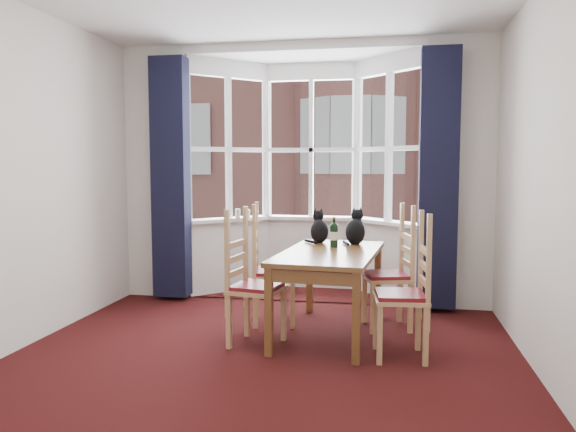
% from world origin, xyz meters
% --- Properties ---
extents(floor, '(4.50, 4.50, 0.00)m').
position_xyz_m(floor, '(0.00, 0.00, 0.00)').
color(floor, black).
rests_on(floor, ground).
extents(wall_right, '(0.00, 4.50, 4.50)m').
position_xyz_m(wall_right, '(2.00, 0.00, 1.40)').
color(wall_right, silver).
rests_on(wall_right, floor).
extents(wall_near, '(4.00, 0.00, 4.00)m').
position_xyz_m(wall_near, '(0.00, -2.25, 1.40)').
color(wall_near, silver).
rests_on(wall_near, floor).
extents(wall_back_pier_left, '(0.70, 0.12, 2.80)m').
position_xyz_m(wall_back_pier_left, '(-1.65, 2.25, 1.40)').
color(wall_back_pier_left, silver).
rests_on(wall_back_pier_left, floor).
extents(wall_back_pier_right, '(0.70, 0.12, 2.80)m').
position_xyz_m(wall_back_pier_right, '(1.65, 2.25, 1.40)').
color(wall_back_pier_right, silver).
rests_on(wall_back_pier_right, floor).
extents(bay_window, '(2.76, 0.94, 2.80)m').
position_xyz_m(bay_window, '(0.00, 2.75, 1.40)').
color(bay_window, white).
rests_on(bay_window, floor).
extents(curtain_left, '(0.38, 0.22, 2.60)m').
position_xyz_m(curtain_left, '(-1.42, 2.07, 1.35)').
color(curtain_left, black).
rests_on(curtain_left, floor).
extents(curtain_right, '(0.38, 0.22, 2.60)m').
position_xyz_m(curtain_right, '(1.42, 2.07, 1.35)').
color(curtain_right, black).
rests_on(curtain_right, floor).
extents(dining_table, '(0.92, 1.53, 0.74)m').
position_xyz_m(dining_table, '(0.44, 1.09, 0.66)').
color(dining_table, brown).
rests_on(dining_table, floor).
extents(chair_left_near, '(0.47, 0.48, 0.92)m').
position_xyz_m(chair_left_near, '(-0.22, 0.72, 0.47)').
color(chair_left_near, tan).
rests_on(chair_left_near, floor).
extents(chair_left_far, '(0.47, 0.48, 0.92)m').
position_xyz_m(chair_left_far, '(-0.20, 1.34, 0.47)').
color(chair_left_far, tan).
rests_on(chair_left_far, floor).
extents(chair_right_near, '(0.44, 0.46, 0.92)m').
position_xyz_m(chair_right_near, '(1.13, 0.61, 0.47)').
color(chair_right_near, tan).
rests_on(chair_right_near, floor).
extents(chair_right_far, '(0.49, 0.51, 0.92)m').
position_xyz_m(chair_right_far, '(1.02, 1.41, 0.47)').
color(chair_right_far, tan).
rests_on(chair_right_far, floor).
extents(cat_left, '(0.23, 0.28, 0.34)m').
position_xyz_m(cat_left, '(0.28, 1.62, 0.87)').
color(cat_left, black).
rests_on(cat_left, dining_table).
extents(cat_right, '(0.22, 0.28, 0.36)m').
position_xyz_m(cat_right, '(0.63, 1.57, 0.88)').
color(cat_right, black).
rests_on(cat_right, dining_table).
extents(wine_bottle, '(0.07, 0.07, 0.28)m').
position_xyz_m(wine_bottle, '(0.45, 1.33, 0.87)').
color(wine_bottle, black).
rests_on(wine_bottle, dining_table).
extents(candle_tall, '(0.06, 0.06, 0.11)m').
position_xyz_m(candle_tall, '(-0.81, 2.60, 0.93)').
color(candle_tall, white).
rests_on(candle_tall, bay_window).
extents(candle_short, '(0.06, 0.06, 0.10)m').
position_xyz_m(candle_short, '(-0.70, 2.63, 0.92)').
color(candle_short, white).
rests_on(candle_short, bay_window).
extents(street, '(80.00, 80.00, 0.00)m').
position_xyz_m(street, '(0.00, 32.25, -6.00)').
color(street, '#333335').
rests_on(street, ground).
extents(tenement_building, '(18.40, 7.80, 15.20)m').
position_xyz_m(tenement_building, '(0.00, 14.01, 1.60)').
color(tenement_building, '#9B5B50').
rests_on(tenement_building, street).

